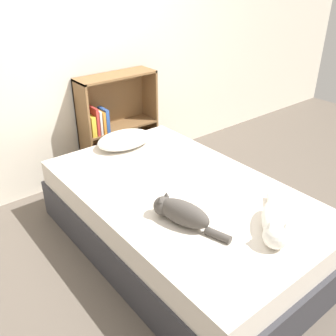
{
  "coord_description": "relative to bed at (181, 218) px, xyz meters",
  "views": [
    {
      "loc": [
        -1.47,
        -1.68,
        1.89
      ],
      "look_at": [
        0.0,
        0.16,
        0.6
      ],
      "focal_mm": 40.0,
      "sensor_mm": 36.0,
      "label": 1
    }
  ],
  "objects": [
    {
      "name": "bed",
      "position": [
        0.0,
        0.0,
        0.0
      ],
      "size": [
        1.26,
        2.09,
        0.5
      ],
      "color": "#333338",
      "rests_on": "ground_plane"
    },
    {
      "name": "pillow",
      "position": [
        0.07,
        0.85,
        0.31
      ],
      "size": [
        0.49,
        0.34,
        0.12
      ],
      "color": "white",
      "rests_on": "bed"
    },
    {
      "name": "ground_plane",
      "position": [
        0.0,
        0.0,
        -0.25
      ],
      "size": [
        8.0,
        8.0,
        0.0
      ],
      "primitive_type": "plane",
      "color": "brown"
    },
    {
      "name": "bookshelf",
      "position": [
        0.24,
        1.29,
        0.27
      ],
      "size": [
        0.76,
        0.26,
        1.01
      ],
      "color": "brown",
      "rests_on": "ground_plane"
    },
    {
      "name": "cat_light",
      "position": [
        0.1,
        -0.7,
        0.32
      ],
      "size": [
        0.47,
        0.42,
        0.17
      ],
      "rotation": [
        0.0,
        0.0,
        3.84
      ],
      "color": "white",
      "rests_on": "bed"
    },
    {
      "name": "cat_dark",
      "position": [
        -0.26,
        -0.29,
        0.33
      ],
      "size": [
        0.22,
        0.52,
        0.16
      ],
      "rotation": [
        0.0,
        0.0,
        1.85
      ],
      "color": "#47423D",
      "rests_on": "bed"
    },
    {
      "name": "wall_back",
      "position": [
        0.0,
        1.43,
        1.0
      ],
      "size": [
        8.0,
        0.06,
        2.5
      ],
      "color": "silver",
      "rests_on": "ground_plane"
    }
  ]
}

